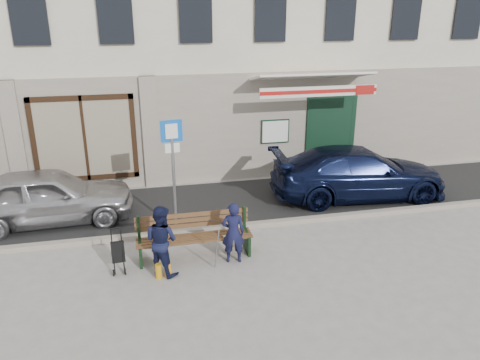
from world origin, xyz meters
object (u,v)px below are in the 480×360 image
object	(u,v)px
bench	(192,237)
parking_sign	(173,158)
woman	(161,240)
car_silver	(48,196)
stroller	(118,253)
man	(233,233)
car_navy	(358,173)

from	to	relation	value
bench	parking_sign	bearing A→B (deg)	98.52
bench	woman	size ratio (longest dim) A/B	1.68
car_silver	stroller	bearing A→B (deg)	-150.97
stroller	bench	bearing A→B (deg)	4.20
bench	woman	distance (m)	0.85
man	stroller	world-z (taller)	man
woman	car_silver	bearing A→B (deg)	-7.25
woman	car_navy	bearing A→B (deg)	-110.17
car_navy	woman	world-z (taller)	woman
car_silver	woman	world-z (taller)	woman
car_navy	stroller	bearing A→B (deg)	116.41
car_navy	man	size ratio (longest dim) A/B	3.67
parking_sign	stroller	xyz separation A→B (m)	(-1.29, -1.65, -1.37)
man	woman	bearing A→B (deg)	14.19
bench	stroller	size ratio (longest dim) A/B	2.67
car_navy	bench	world-z (taller)	car_navy
bench	man	xyz separation A→B (m)	(0.80, -0.35, 0.19)
woman	stroller	xyz separation A→B (m)	(-0.85, 0.26, -0.32)
car_navy	man	xyz separation A→B (m)	(-4.10, -2.73, -0.04)
car_silver	stroller	distance (m)	3.20
bench	woman	world-z (taller)	woman
car_navy	woman	xyz separation A→B (m)	(-5.55, -2.87, 0.02)
car_navy	parking_sign	bearing A→B (deg)	104.87
car_silver	man	distance (m)	4.89
car_navy	stroller	size ratio (longest dim) A/B	5.34
parking_sign	stroller	bearing A→B (deg)	-135.77
parking_sign	man	size ratio (longest dim) A/B	2.02
car_silver	parking_sign	world-z (taller)	parking_sign
bench	car_silver	bearing A→B (deg)	141.84
parking_sign	man	bearing A→B (deg)	-68.10
car_silver	woman	bearing A→B (deg)	-142.34
car_silver	bench	xyz separation A→B (m)	(3.18, -2.50, -0.22)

